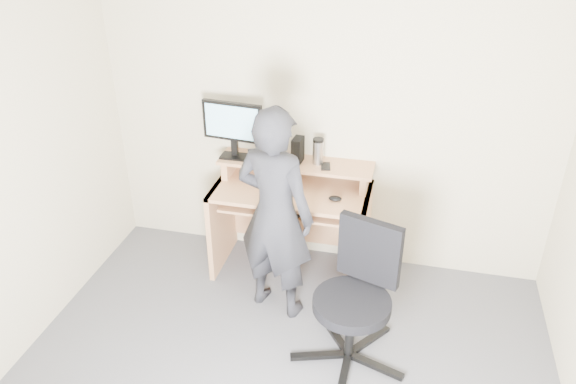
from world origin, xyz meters
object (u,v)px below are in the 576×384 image
at_px(monitor, 232,125).
at_px(person, 275,215).
at_px(office_chair, 357,291).
at_px(desk, 293,207).

relative_size(monitor, person, 0.30).
height_order(office_chair, person, person).
bearing_deg(person, desk, -75.19).
height_order(desk, person, person).
xyz_separation_m(office_chair, person, (-0.63, 0.35, 0.28)).
bearing_deg(monitor, office_chair, -34.09).
xyz_separation_m(desk, monitor, (-0.49, 0.04, 0.63)).
xyz_separation_m(desk, person, (-0.01, -0.54, 0.25)).
distance_m(desk, monitor, 0.80).
relative_size(office_chair, person, 0.60).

